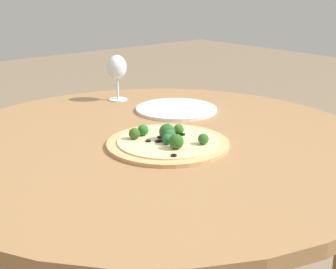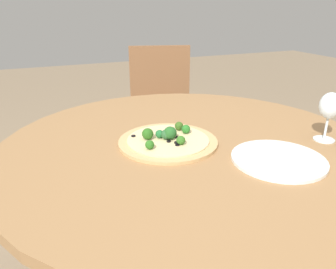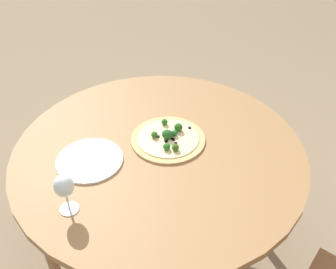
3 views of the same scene
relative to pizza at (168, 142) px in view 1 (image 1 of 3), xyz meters
name	(u,v)px [view 1 (image 1 of 3)]	position (x,y,z in m)	size (l,w,h in m)	color
dining_table	(157,160)	(-0.07, 0.02, -0.08)	(1.23, 1.23, 0.75)	olive
pizza	(168,142)	(0.00, 0.00, 0.00)	(0.32, 0.32, 0.06)	tan
wine_glass	(117,69)	(-0.49, 0.18, 0.10)	(0.07, 0.07, 0.16)	silver
plate_near	(176,109)	(-0.24, 0.24, -0.01)	(0.27, 0.27, 0.01)	silver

